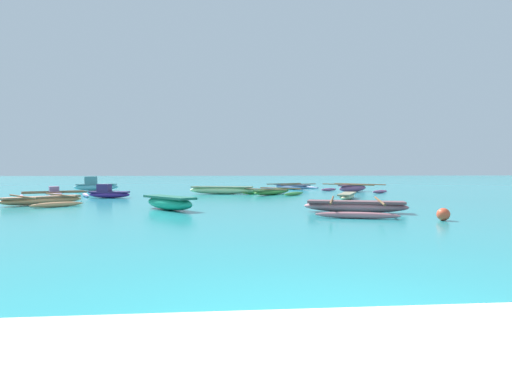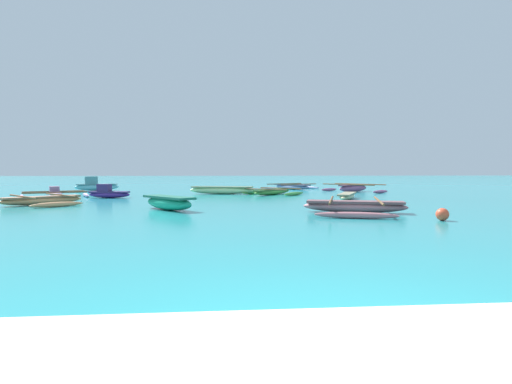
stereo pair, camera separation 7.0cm
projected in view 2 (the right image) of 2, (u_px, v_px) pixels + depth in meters
The scene contains 13 objects.
ground_plane at pixel (363, 375), 2.75m from camera, with size 240.00×240.00×0.00m.
moored_boat_0 at pixel (292, 187), 30.78m from camera, with size 4.46×4.04×0.44m.
moored_boat_1 at pixel (273, 192), 23.84m from camera, with size 3.83×3.71×0.39m.
moored_boat_2 at pixel (222, 190), 24.33m from camera, with size 4.13×1.62×0.47m.
moored_boat_3 at pixel (96, 186), 28.85m from camera, with size 2.97×1.57×1.02m.
moored_boat_4 at pixel (55, 194), 21.04m from camera, with size 3.76×3.18×0.60m.
moored_boat_5 at pixel (109, 193), 20.91m from camera, with size 2.28×0.97×0.73m.
moored_boat_6 at pixel (347, 196), 19.83m from camera, with size 1.91×3.19×0.31m.
moored_boat_7 at pixel (355, 206), 13.48m from camera, with size 3.52×4.31×0.45m.
moored_boat_8 at pixel (42, 200), 16.72m from camera, with size 3.84×3.98×0.41m.
moored_boat_9 at pixel (353, 188), 26.87m from camera, with size 4.01×4.40×0.55m.
moored_boat_10 at pixel (169, 202), 14.41m from camera, with size 2.28×2.61×0.50m.
mooring_buoy_0 at pixel (442, 214), 11.27m from camera, with size 0.36×0.36×0.36m.
Camera 2 is at (-0.96, -2.61, 1.40)m, focal length 28.00 mm.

